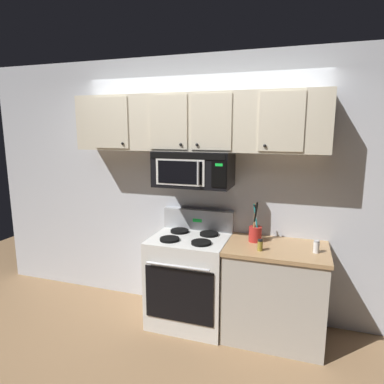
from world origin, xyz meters
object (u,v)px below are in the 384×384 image
object	(u,v)px
over_range_microwave	(194,169)
salt_shaker	(316,247)
stove_range	(190,278)
spice_jar	(260,245)
utensil_crock_red	(255,232)

from	to	relation	value
over_range_microwave	salt_shaker	distance (m)	1.34
stove_range	spice_jar	bearing A→B (deg)	-11.74
over_range_microwave	stove_range	bearing A→B (deg)	-89.86
stove_range	over_range_microwave	world-z (taller)	over_range_microwave
utensil_crock_red	salt_shaker	world-z (taller)	utensil_crock_red
stove_range	utensil_crock_red	size ratio (longest dim) A/B	2.84
over_range_microwave	spice_jar	size ratio (longest dim) A/B	7.41
stove_range	over_range_microwave	xyz separation A→B (m)	(-0.00, 0.12, 1.11)
over_range_microwave	spice_jar	distance (m)	0.98
over_range_microwave	utensil_crock_red	bearing A→B (deg)	-2.68
salt_shaker	spice_jar	xyz separation A→B (m)	(-0.47, -0.10, -0.00)
utensil_crock_red	salt_shaker	bearing A→B (deg)	-14.04
salt_shaker	stove_range	bearing A→B (deg)	177.57
utensil_crock_red	salt_shaker	distance (m)	0.57
over_range_microwave	utensil_crock_red	world-z (taller)	over_range_microwave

